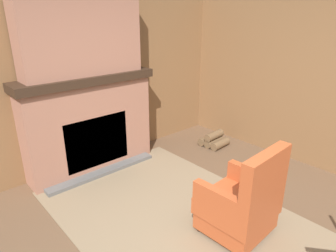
{
  "coord_description": "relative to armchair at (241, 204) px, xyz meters",
  "views": [
    {
      "loc": [
        1.42,
        -1.81,
        2.17
      ],
      "look_at": [
        -1.09,
        0.41,
        0.9
      ],
      "focal_mm": 32.0,
      "sensor_mm": 36.0,
      "label": 1
    }
  ],
  "objects": [
    {
      "name": "wood_panel_wall_left",
      "position": [
        -2.53,
        -0.43,
        0.91
      ],
      "size": [
        0.06,
        5.58,
        2.54
      ],
      "color": "brown",
      "rests_on": "ground"
    },
    {
      "name": "fireplace_hearth",
      "position": [
        -2.29,
        -0.43,
        0.33
      ],
      "size": [
        0.61,
        1.92,
        1.39
      ],
      "color": "#93604C",
      "rests_on": "ground"
    },
    {
      "name": "chimney_breast",
      "position": [
        -2.3,
        -0.43,
        1.59
      ],
      "size": [
        0.35,
        1.6,
        1.13
      ],
      "color": "#93604C",
      "rests_on": "fireplace_hearth"
    },
    {
      "name": "area_rug",
      "position": [
        -0.33,
        -0.31,
        -0.36
      ],
      "size": [
        3.73,
        2.12,
        0.01
      ],
      "color": "#7A664C",
      "rests_on": "ground"
    },
    {
      "name": "armchair",
      "position": [
        0.0,
        0.0,
        0.0
      ],
      "size": [
        0.68,
        0.71,
        1.01
      ],
      "rotation": [
        0.0,
        0.0,
        3.19
      ],
      "color": "#A84723",
      "rests_on": "ground"
    },
    {
      "name": "firewood_stack",
      "position": [
        -1.63,
        1.52,
        -0.27
      ],
      "size": [
        0.44,
        0.42,
        0.25
      ],
      "rotation": [
        0.0,
        0.0,
        0.07
      ],
      "color": "brown",
      "rests_on": "ground"
    },
    {
      "name": "oil_lamp_vase",
      "position": [
        -2.34,
        -0.9,
        1.12
      ],
      "size": [
        0.13,
        0.13,
        0.26
      ],
      "color": "#47708E",
      "rests_on": "fireplace_hearth"
    },
    {
      "name": "storage_case",
      "position": [
        -2.34,
        0.23,
        1.1
      ],
      "size": [
        0.17,
        0.2,
        0.15
      ],
      "color": "black",
      "rests_on": "fireplace_hearth"
    }
  ]
}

